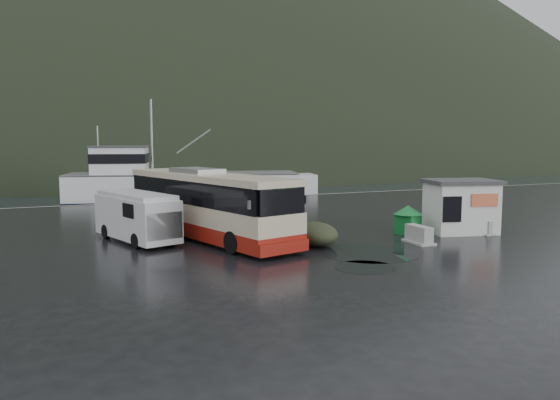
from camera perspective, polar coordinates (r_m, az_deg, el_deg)
name	(u,v)px	position (r m, az deg, el deg)	size (l,w,h in m)	color
ground	(294,242)	(26.68, 1.47, -4.38)	(160.00, 160.00, 0.00)	black
harbor_water	(92,161)	(134.25, -19.09, 3.86)	(300.00, 180.00, 0.02)	black
quay_edge	(190,200)	(45.38, -9.39, -0.03)	(160.00, 0.60, 1.50)	#999993
headland	(87,150)	(274.56, -19.50, 4.92)	(780.00, 540.00, 570.00)	black
coach_bus	(208,238)	(27.91, -7.54, -3.95)	(3.10, 12.44, 3.52)	#BEAB90
white_van	(137,241)	(27.70, -14.68, -4.19)	(1.99, 5.77, 2.41)	silver
waste_bin_left	(291,241)	(26.84, 1.15, -4.31)	(1.00, 1.00, 1.39)	#136B2B
waste_bin_right	(408,234)	(29.64, 13.18, -3.46)	(1.09, 1.09, 1.52)	#136B2B
dome_tent	(316,245)	(25.85, 3.77, -4.73)	(1.97, 2.76, 1.09)	#2A301D
ticket_kiosk	(460,232)	(30.85, 18.27, -3.24)	(3.63, 2.75, 2.84)	silver
jersey_barrier_a	(419,243)	(27.11, 14.28, -4.40)	(0.85, 1.71, 0.85)	#999993
jersey_barrier_b	(482,234)	(30.85, 20.34, -3.32)	(0.76, 1.51, 0.76)	#999993
fishing_trawler	(184,193)	(52.13, -9.96, 0.77)	(24.97, 5.48, 9.99)	silver
puddles	(369,256)	(23.66, 9.25, -5.83)	(4.95, 5.50, 0.01)	black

